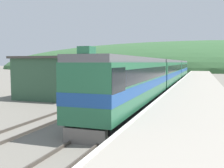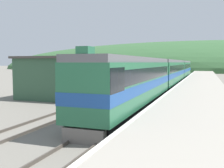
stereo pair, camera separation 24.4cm
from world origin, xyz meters
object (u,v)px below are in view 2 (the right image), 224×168
object	(u,v)px
carriage_second	(169,72)
siding_train	(148,73)
express_train_lead_car	(134,82)
carriage_third	(182,69)

from	to	relation	value
carriage_second	siding_train	xyz separation A→B (m)	(-4.50, 4.75, -0.30)
siding_train	carriage_second	bearing A→B (deg)	-46.60
express_train_lead_car	siding_train	distance (m)	27.26
express_train_lead_car	carriage_third	distance (m)	45.69
carriage_third	siding_train	size ratio (longest dim) A/B	0.62
express_train_lead_car	siding_train	size ratio (longest dim) A/B	0.53
express_train_lead_car	siding_train	world-z (taller)	express_train_lead_car
carriage_second	carriage_third	bearing A→B (deg)	90.00
carriage_second	carriage_third	xyz separation A→B (m)	(0.00, 23.56, 0.00)
carriage_third	siding_train	distance (m)	19.33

